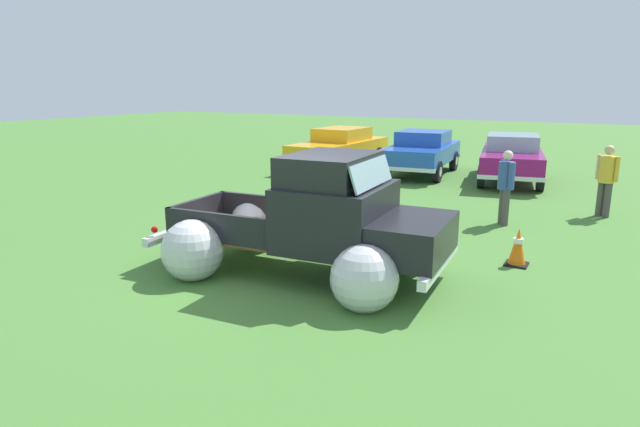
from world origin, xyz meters
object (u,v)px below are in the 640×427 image
spectator_0 (506,183)px  spectator_1 (607,177)px  show_car_2 (512,156)px  lane_cone_0 (518,247)px  show_car_0 (340,146)px  show_car_1 (422,151)px  vintage_pickup_truck (321,229)px

spectator_0 → spectator_1: (1.83, 1.82, 0.02)m
show_car_2 → spectator_0: size_ratio=2.98×
show_car_2 → spectator_1: bearing=25.0°
lane_cone_0 → spectator_1: bearing=76.0°
show_car_0 → lane_cone_0: size_ratio=7.51×
show_car_0 → show_car_1: size_ratio=1.10×
spectator_0 → lane_cone_0: bearing=-106.5°
show_car_1 → lane_cone_0: bearing=23.4°
show_car_1 → spectator_0: 6.74m
spectator_1 → lane_cone_0: bearing=-162.2°
show_car_1 → spectator_0: (3.70, -5.64, 0.12)m
vintage_pickup_truck → show_car_0: (-4.79, 10.15, 0.03)m
show_car_1 → spectator_0: bearing=28.6°
show_car_1 → lane_cone_0: size_ratio=6.86×
spectator_0 → lane_cone_0: spectator_0 is taller
vintage_pickup_truck → show_car_0: bearing=111.6°
show_car_0 → show_car_2: (5.83, 0.17, -0.00)m
vintage_pickup_truck → show_car_2: 10.37m
show_car_1 → lane_cone_0: 9.40m
vintage_pickup_truck → spectator_0: (1.88, 4.67, 0.14)m
show_car_1 → show_car_2: (2.85, 0.01, 0.00)m
vintage_pickup_truck → spectator_0: vintage_pickup_truck is taller
show_car_0 → spectator_0: bearing=52.6°
show_car_1 → show_car_2: same height
show_car_0 → vintage_pickup_truck: bearing=27.2°
show_car_2 → show_car_1: bearing=-99.8°
show_car_0 → spectator_0: (6.67, -5.48, 0.11)m
show_car_1 → vintage_pickup_truck: bearing=5.3°
show_car_0 → show_car_2: same height
show_car_0 → spectator_1: (8.51, -3.66, 0.13)m
show_car_1 → spectator_1: bearing=50.7°
show_car_2 → spectator_1: size_ratio=2.92×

